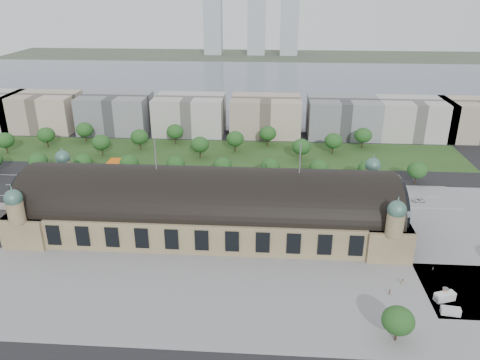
# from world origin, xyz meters

# --- Properties ---
(ground) EXTENTS (900.00, 900.00, 0.00)m
(ground) POSITION_xyz_m (0.00, 0.00, 0.00)
(ground) COLOR black
(ground) RESTS_ON ground
(station) EXTENTS (150.00, 48.40, 44.30)m
(station) POSITION_xyz_m (0.00, 0.00, 10.28)
(station) COLOR tan
(station) RESTS_ON ground
(plaza_south) EXTENTS (190.00, 48.00, 0.12)m
(plaza_south) POSITION_xyz_m (10.00, -44.00, 0.00)
(plaza_south) COLOR gray
(plaza_south) RESTS_ON ground
(plaza_east) EXTENTS (56.00, 100.00, 0.12)m
(plaza_east) POSITION_xyz_m (103.00, 0.00, 0.00)
(plaza_east) COLOR gray
(plaza_east) RESTS_ON ground
(road_slab) EXTENTS (260.00, 26.00, 0.10)m
(road_slab) POSITION_xyz_m (-20.00, 38.00, 0.00)
(road_slab) COLOR black
(road_slab) RESTS_ON ground
(grass_belt) EXTENTS (300.00, 45.00, 0.10)m
(grass_belt) POSITION_xyz_m (-15.00, 93.00, 0.00)
(grass_belt) COLOR #29461C
(grass_belt) RESTS_ON ground
(petrol_station) EXTENTS (14.00, 13.00, 5.05)m
(petrol_station) POSITION_xyz_m (-53.91, 65.28, 2.95)
(petrol_station) COLOR orange
(petrol_station) RESTS_ON ground
(lake) EXTENTS (700.00, 320.00, 0.08)m
(lake) POSITION_xyz_m (0.00, 298.00, 0.00)
(lake) COLOR slate
(lake) RESTS_ON ground
(far_shore) EXTENTS (700.00, 120.00, 0.14)m
(far_shore) POSITION_xyz_m (0.00, 498.00, 0.00)
(far_shore) COLOR #44513D
(far_shore) RESTS_ON ground
(far_tower_left) EXTENTS (24.00, 24.00, 80.00)m
(far_tower_left) POSITION_xyz_m (-60.00, 508.00, 40.00)
(far_tower_left) COLOR #9EA8B2
(far_tower_left) RESTS_ON ground
(far_tower_mid) EXTENTS (24.00, 24.00, 85.00)m
(far_tower_mid) POSITION_xyz_m (0.00, 508.00, 42.50)
(far_tower_mid) COLOR #9EA8B2
(far_tower_mid) RESTS_ON ground
(far_tower_right) EXTENTS (24.00, 24.00, 75.00)m
(far_tower_right) POSITION_xyz_m (45.00, 508.00, 37.50)
(far_tower_right) COLOR #9EA8B2
(far_tower_right) RESTS_ON ground
(office_1) EXTENTS (45.00, 32.00, 24.00)m
(office_1) POSITION_xyz_m (-130.00, 133.00, 12.00)
(office_1) COLOR #BBAA93
(office_1) RESTS_ON ground
(office_2) EXTENTS (45.00, 32.00, 24.00)m
(office_2) POSITION_xyz_m (-80.00, 133.00, 12.00)
(office_2) COLOR gray
(office_2) RESTS_ON ground
(office_3) EXTENTS (45.00, 32.00, 24.00)m
(office_3) POSITION_xyz_m (-30.00, 133.00, 12.00)
(office_3) COLOR #B8B5AE
(office_3) RESTS_ON ground
(office_4) EXTENTS (45.00, 32.00, 24.00)m
(office_4) POSITION_xyz_m (20.00, 133.00, 12.00)
(office_4) COLOR #BBAA93
(office_4) RESTS_ON ground
(office_5) EXTENTS (45.00, 32.00, 24.00)m
(office_5) POSITION_xyz_m (70.00, 133.00, 12.00)
(office_5) COLOR gray
(office_5) RESTS_ON ground
(office_6) EXTENTS (45.00, 32.00, 24.00)m
(office_6) POSITION_xyz_m (115.00, 133.00, 12.00)
(office_6) COLOR #B8B5AE
(office_6) RESTS_ON ground
(office_7) EXTENTS (45.00, 32.00, 24.00)m
(office_7) POSITION_xyz_m (155.00, 133.00, 12.00)
(office_7) COLOR #BBAA93
(office_7) RESTS_ON ground
(tree_row_1) EXTENTS (9.60, 9.60, 11.52)m
(tree_row_1) POSITION_xyz_m (-96.00, 53.00, 7.43)
(tree_row_1) COLOR #2D2116
(tree_row_1) RESTS_ON ground
(tree_row_2) EXTENTS (9.60, 9.60, 11.52)m
(tree_row_2) POSITION_xyz_m (-72.00, 53.00, 7.43)
(tree_row_2) COLOR #2D2116
(tree_row_2) RESTS_ON ground
(tree_row_3) EXTENTS (9.60, 9.60, 11.52)m
(tree_row_3) POSITION_xyz_m (-48.00, 53.00, 7.43)
(tree_row_3) COLOR #2D2116
(tree_row_3) RESTS_ON ground
(tree_row_4) EXTENTS (9.60, 9.60, 11.52)m
(tree_row_4) POSITION_xyz_m (-24.00, 53.00, 7.43)
(tree_row_4) COLOR #2D2116
(tree_row_4) RESTS_ON ground
(tree_row_5) EXTENTS (9.60, 9.60, 11.52)m
(tree_row_5) POSITION_xyz_m (0.00, 53.00, 7.43)
(tree_row_5) COLOR #2D2116
(tree_row_5) RESTS_ON ground
(tree_row_6) EXTENTS (9.60, 9.60, 11.52)m
(tree_row_6) POSITION_xyz_m (24.00, 53.00, 7.43)
(tree_row_6) COLOR #2D2116
(tree_row_6) RESTS_ON ground
(tree_row_7) EXTENTS (9.60, 9.60, 11.52)m
(tree_row_7) POSITION_xyz_m (48.00, 53.00, 7.43)
(tree_row_7) COLOR #2D2116
(tree_row_7) RESTS_ON ground
(tree_row_8) EXTENTS (9.60, 9.60, 11.52)m
(tree_row_8) POSITION_xyz_m (72.00, 53.00, 7.43)
(tree_row_8) COLOR #2D2116
(tree_row_8) RESTS_ON ground
(tree_row_9) EXTENTS (9.60, 9.60, 11.52)m
(tree_row_9) POSITION_xyz_m (96.00, 53.00, 7.43)
(tree_row_9) COLOR #2D2116
(tree_row_9) RESTS_ON ground
(tree_belt_0) EXTENTS (10.40, 10.40, 12.48)m
(tree_belt_0) POSITION_xyz_m (-130.00, 83.00, 8.05)
(tree_belt_0) COLOR #2D2116
(tree_belt_0) RESTS_ON ground
(tree_belt_1) EXTENTS (10.40, 10.40, 12.48)m
(tree_belt_1) POSITION_xyz_m (-111.00, 95.00, 8.05)
(tree_belt_1) COLOR #2D2116
(tree_belt_1) RESTS_ON ground
(tree_belt_2) EXTENTS (10.40, 10.40, 12.48)m
(tree_belt_2) POSITION_xyz_m (-92.00, 107.00, 8.05)
(tree_belt_2) COLOR #2D2116
(tree_belt_2) RESTS_ON ground
(tree_belt_3) EXTENTS (10.40, 10.40, 12.48)m
(tree_belt_3) POSITION_xyz_m (-73.00, 83.00, 8.05)
(tree_belt_3) COLOR #2D2116
(tree_belt_3) RESTS_ON ground
(tree_belt_4) EXTENTS (10.40, 10.40, 12.48)m
(tree_belt_4) POSITION_xyz_m (-54.00, 95.00, 8.05)
(tree_belt_4) COLOR #2D2116
(tree_belt_4) RESTS_ON ground
(tree_belt_5) EXTENTS (10.40, 10.40, 12.48)m
(tree_belt_5) POSITION_xyz_m (-35.00, 107.00, 8.05)
(tree_belt_5) COLOR #2D2116
(tree_belt_5) RESTS_ON ground
(tree_belt_6) EXTENTS (10.40, 10.40, 12.48)m
(tree_belt_6) POSITION_xyz_m (-16.00, 83.00, 8.05)
(tree_belt_6) COLOR #2D2116
(tree_belt_6) RESTS_ON ground
(tree_belt_7) EXTENTS (10.40, 10.40, 12.48)m
(tree_belt_7) POSITION_xyz_m (3.00, 95.00, 8.05)
(tree_belt_7) COLOR #2D2116
(tree_belt_7) RESTS_ON ground
(tree_belt_8) EXTENTS (10.40, 10.40, 12.48)m
(tree_belt_8) POSITION_xyz_m (22.00, 107.00, 8.05)
(tree_belt_8) COLOR #2D2116
(tree_belt_8) RESTS_ON ground
(tree_belt_9) EXTENTS (10.40, 10.40, 12.48)m
(tree_belt_9) POSITION_xyz_m (41.00, 83.00, 8.05)
(tree_belt_9) COLOR #2D2116
(tree_belt_9) RESTS_ON ground
(tree_belt_10) EXTENTS (10.40, 10.40, 12.48)m
(tree_belt_10) POSITION_xyz_m (60.00, 95.00, 8.05)
(tree_belt_10) COLOR #2D2116
(tree_belt_10) RESTS_ON ground
(tree_belt_11) EXTENTS (10.40, 10.40, 12.48)m
(tree_belt_11) POSITION_xyz_m (79.00, 107.00, 8.05)
(tree_belt_11) COLOR #2D2116
(tree_belt_11) RESTS_ON ground
(tree_plaza_s) EXTENTS (9.00, 9.00, 10.64)m
(tree_plaza_s) POSITION_xyz_m (60.00, -60.00, 6.80)
(tree_plaza_s) COLOR #2D2116
(tree_plaza_s) RESTS_ON ground
(traffic_car_1) EXTENTS (4.39, 1.62, 1.43)m
(traffic_car_1) POSITION_xyz_m (-76.07, 38.31, 0.72)
(traffic_car_1) COLOR gray
(traffic_car_1) RESTS_ON ground
(traffic_car_2) EXTENTS (5.36, 2.90, 1.43)m
(traffic_car_2) POSITION_xyz_m (-69.45, 31.76, 0.71)
(traffic_car_2) COLOR black
(traffic_car_2) RESTS_ON ground
(traffic_car_3) EXTENTS (5.60, 2.58, 1.59)m
(traffic_car_3) POSITION_xyz_m (-20.74, 37.51, 0.79)
(traffic_car_3) COLOR maroon
(traffic_car_3) RESTS_ON ground
(traffic_car_4) EXTENTS (4.76, 2.41, 1.56)m
(traffic_car_4) POSITION_xyz_m (-8.95, 27.37, 0.78)
(traffic_car_4) COLOR #182343
(traffic_car_4) RESTS_ON ground
(traffic_car_5) EXTENTS (4.99, 2.29, 1.59)m
(traffic_car_5) POSITION_xyz_m (24.83, 45.16, 0.79)
(traffic_car_5) COLOR #595B61
(traffic_car_5) RESTS_ON ground
(traffic_car_6) EXTENTS (5.58, 2.62, 1.54)m
(traffic_car_6) POSITION_xyz_m (91.75, 32.20, 0.77)
(traffic_car_6) COLOR silver
(traffic_car_6) RESTS_ON ground
(parked_car_0) EXTENTS (4.16, 3.42, 1.34)m
(parked_car_0) POSITION_xyz_m (-57.53, 25.00, 0.67)
(parked_car_0) COLOR black
(parked_car_0) RESTS_ON ground
(parked_car_1) EXTENTS (5.67, 4.98, 1.45)m
(parked_car_1) POSITION_xyz_m (-54.25, 21.50, 0.73)
(parked_car_1) COLOR maroon
(parked_car_1) RESTS_ON ground
(parked_car_2) EXTENTS (4.88, 3.50, 1.31)m
(parked_car_2) POSITION_xyz_m (-48.04, 23.49, 0.66)
(parked_car_2) COLOR #1A244A
(parked_car_2) RESTS_ON ground
(parked_car_3) EXTENTS (5.02, 3.84, 1.59)m
(parked_car_3) POSITION_xyz_m (-51.79, 21.00, 0.80)
(parked_car_3) COLOR slate
(parked_car_3) RESTS_ON ground
(parked_car_4) EXTENTS (3.98, 3.56, 1.31)m
(parked_car_4) POSITION_xyz_m (-57.06, 25.00, 0.66)
(parked_car_4) COLOR silver
(parked_car_4) RESTS_ON ground
(parked_car_5) EXTENTS (6.52, 4.74, 1.65)m
(parked_car_5) POSITION_xyz_m (-18.00, 21.00, 0.82)
(parked_car_5) COLOR #999DA1
(parked_car_5) RESTS_ON ground
(parked_car_6) EXTENTS (5.75, 5.03, 1.59)m
(parked_car_6) POSITION_xyz_m (-18.00, 21.00, 0.80)
(parked_car_6) COLOR black
(parked_car_6) RESTS_ON ground
(bus_west) EXTENTS (11.39, 3.47, 3.13)m
(bus_west) POSITION_xyz_m (-4.87, 27.00, 1.56)
(bus_west) COLOR red
(bus_west) RESTS_ON ground
(bus_mid) EXTENTS (11.08, 3.47, 3.04)m
(bus_mid) POSITION_xyz_m (24.47, 32.00, 1.52)
(bus_mid) COLOR beige
(bus_mid) RESTS_ON ground
(bus_east) EXTENTS (10.50, 2.54, 2.92)m
(bus_east) POSITION_xyz_m (12.41, 27.00, 1.46)
(bus_east) COLOR beige
(bus_east) RESTS_ON ground
(van_east) EXTENTS (6.97, 4.71, 2.80)m
(van_east) POSITION_xyz_m (79.25, -40.95, 1.34)
(van_east) COLOR silver
(van_east) RESTS_ON ground
(van_south) EXTENTS (5.85, 2.94, 2.43)m
(van_south) POSITION_xyz_m (78.80, -47.62, 1.16)
(van_south) COLOR #B9B9BB
(van_south) RESTS_ON ground
(advertising_column) EXTENTS (1.87, 1.87, 3.55)m
(advertising_column) POSITION_xyz_m (80.00, -39.45, 1.84)
(advertising_column) COLOR #E13860
(advertising_column) RESTS_ON ground
(pedestrian_0) EXTENTS (1.08, 0.88, 1.92)m
(pedestrian_0) POSITION_xyz_m (68.54, -32.91, 0.96)
(pedestrian_0) COLOR gray
(pedestrian_0) RESTS_ON ground
(pedestrian_1) EXTENTS (0.77, 0.81, 1.86)m
(pedestrian_1) POSITION_xyz_m (63.16, -38.82, 0.93)
(pedestrian_1) COLOR gray
(pedestrian_1) RESTS_ON ground
(pedestrian_2) EXTENTS (0.55, 0.83, 1.59)m
(pedestrian_2) POSITION_xyz_m (81.20, -24.00, 0.79)
(pedestrian_2) COLOR gray
(pedestrian_2) RESTS_ON ground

